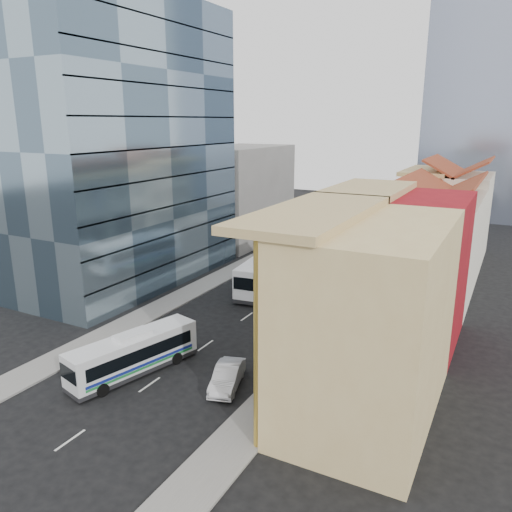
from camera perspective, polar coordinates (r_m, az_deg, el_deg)
The scene contains 15 objects.
ground at distance 35.65m, azimuth -13.12°, elevation -14.83°, with size 200.00×200.00×0.00m, color black.
sidewalk_right at distance 49.79m, azimuth 11.56°, elevation -5.74°, with size 3.00×90.00×0.15m, color slate.
sidewalk_left at distance 56.46m, azimuth -5.21°, elevation -2.96°, with size 3.00×90.00×0.15m, color slate.
shophouse_tan at distance 31.01m, azimuth 12.95°, elevation -7.18°, with size 8.00×14.00×12.00m, color #DCC07F.
shophouse_red at distance 42.14m, azimuth 17.22°, elevation -1.49°, with size 8.00×10.00×12.00m, color maroon.
shophouse_cream_near at distance 51.47m, azimuth 19.16°, elevation 0.16°, with size 8.00×9.00×10.00m, color silver.
shophouse_cream_mid at distance 60.16m, azimuth 20.52°, elevation 2.13°, with size 8.00×9.00×10.00m, color silver.
shophouse_cream_far at distance 70.32m, azimuth 21.72°, elevation 4.20°, with size 8.00×12.00×11.00m, color silver.
office_tower at distance 56.56m, azimuth -14.71°, elevation 12.07°, with size 12.00×26.00×30.00m, color #445A6C.
office_block_far at distance 75.42m, azimuth -1.89°, elevation 7.10°, with size 10.00×18.00×14.00m, color gray.
bus_left_near at distance 37.30m, azimuth -13.81°, elevation -10.70°, with size 2.32×9.91×3.18m, color silver, non-canonical shape.
bus_left_far at distance 53.85m, azimuth 1.29°, elevation -1.65°, with size 2.93×12.49×4.01m, color white, non-canonical shape.
bus_right at distance 46.56m, azimuth 5.84°, elevation -5.06°, with size 2.26×9.66×3.10m, color white, non-canonical shape.
sedan_left at distance 40.08m, azimuth -17.10°, elevation -10.57°, with size 1.51×3.74×1.27m, color silver.
sedan_right at distance 34.98m, azimuth -3.31°, elevation -13.59°, with size 1.64×4.68×1.55m, color silver.
Camera 1 is at (20.87, -22.93, 17.60)m, focal length 35.00 mm.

